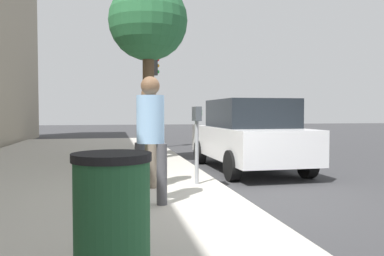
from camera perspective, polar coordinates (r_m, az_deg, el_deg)
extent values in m
plane|color=#38383A|center=(6.47, 6.54, -10.72)|extent=(80.00, 80.00, 0.00)
cube|color=#B7B2A8|center=(6.24, -21.18, -10.65)|extent=(28.00, 6.00, 0.15)
cylinder|color=gray|center=(7.09, 0.70, -3.62)|extent=(0.07, 0.07, 1.15)
cube|color=#383D42|center=(6.95, 0.87, 2.09)|extent=(0.16, 0.11, 0.26)
cube|color=#383D42|center=(7.15, 0.53, 2.10)|extent=(0.16, 0.11, 0.26)
cube|color=#268C33|center=(6.96, 1.36, 2.25)|extent=(0.10, 0.01, 0.10)
cube|color=#268C33|center=(7.16, 1.00, 2.26)|extent=(0.10, 0.01, 0.10)
cylinder|color=#726656|center=(7.13, -6.75, -4.85)|extent=(0.15, 0.15, 0.84)
cylinder|color=#726656|center=(6.77, -5.86, -5.24)|extent=(0.15, 0.15, 0.84)
cylinder|color=green|center=(6.90, -6.35, 1.16)|extent=(0.38, 0.38, 0.66)
sphere|color=brown|center=(6.90, -6.36, 5.00)|extent=(0.26, 0.26, 0.26)
cylinder|color=#47474C|center=(5.78, -7.65, -6.42)|extent=(0.15, 0.15, 0.87)
cylinder|color=#47474C|center=(5.54, -4.44, -6.78)|extent=(0.15, 0.15, 0.87)
cylinder|color=#8CB7E0|center=(5.59, -6.11, 1.28)|extent=(0.40, 0.40, 0.68)
sphere|color=brown|center=(5.60, -6.13, 6.17)|extent=(0.27, 0.27, 0.27)
cube|color=silver|center=(9.89, 8.09, -2.04)|extent=(4.44, 1.93, 0.76)
cube|color=black|center=(9.67, 8.54, 2.13)|extent=(2.24, 1.74, 0.68)
cylinder|color=black|center=(11.02, 1.17, -3.55)|extent=(0.66, 0.23, 0.66)
cylinder|color=black|center=(11.57, 9.62, -3.31)|extent=(0.66, 0.23, 0.66)
cylinder|color=black|center=(8.30, 5.93, -5.51)|extent=(0.66, 0.23, 0.66)
cylinder|color=black|center=(9.00, 16.57, -4.97)|extent=(0.66, 0.23, 0.66)
cylinder|color=brown|center=(10.83, -6.38, 3.76)|extent=(0.32, 0.32, 3.16)
sphere|color=#29673A|center=(11.11, -6.44, 15.33)|extent=(2.16, 2.16, 2.16)
cylinder|color=black|center=(15.50, -6.17, 4.13)|extent=(0.12, 0.12, 3.60)
cube|color=black|center=(15.62, -5.45, 9.09)|extent=(0.24, 0.20, 0.76)
sphere|color=red|center=(15.66, -5.05, 9.95)|extent=(0.14, 0.14, 0.14)
sphere|color=orange|center=(15.63, -5.05, 9.08)|extent=(0.14, 0.14, 0.14)
sphere|color=green|center=(15.60, -5.04, 8.21)|extent=(0.14, 0.14, 0.14)
cylinder|color=#1E4C2D|center=(3.02, -11.61, -13.76)|extent=(0.56, 0.56, 0.95)
cylinder|color=black|center=(2.92, -11.69, -4.19)|extent=(0.59, 0.59, 0.06)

